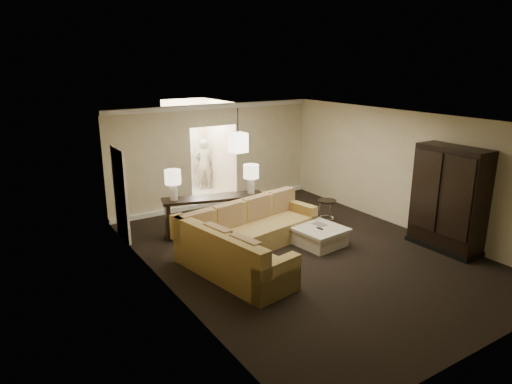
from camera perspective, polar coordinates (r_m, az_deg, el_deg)
ground at (r=9.79m, az=5.96°, el=-7.50°), size 8.00×8.00×0.00m
wall_back at (r=12.59m, az=-5.24°, el=4.58°), size 6.00×0.04×2.80m
wall_front at (r=6.86m, az=27.69°, el=-7.30°), size 6.00×0.04×2.80m
wall_left at (r=7.87m, az=-11.15°, el=-2.79°), size 0.04×8.00×2.80m
wall_right at (r=11.39m, az=18.11°, el=2.60°), size 0.04×8.00×2.80m
ceiling at (r=9.04m, az=6.48°, el=8.98°), size 6.00×8.00×0.02m
crown_molding at (r=12.35m, az=-5.29°, el=10.59°), size 6.00×0.10×0.12m
baseboard at (r=12.89m, az=-4.98°, el=-1.31°), size 6.00×0.10×0.12m
side_door at (r=10.53m, az=-16.57°, el=-0.31°), size 0.05×0.90×2.10m
foyer at (r=13.80m, az=-7.81°, el=5.09°), size 1.44×2.02×2.80m
sectional_sofa at (r=9.37m, az=-0.94°, el=-5.92°), size 3.43×3.07×0.99m
coffee_table at (r=10.13m, az=7.94°, el=-5.47°), size 1.10×1.10×0.42m
console_table at (r=10.62m, az=-5.29°, el=-2.45°), size 2.39×1.14×0.90m
armoire at (r=10.40m, az=22.94°, el=-1.05°), size 0.66×1.55×2.22m
drink_table at (r=11.52m, az=8.86°, el=-1.78°), size 0.45×0.45×0.56m
table_lamp_left at (r=10.25m, az=-10.34°, el=1.47°), size 0.36×0.36×0.69m
table_lamp_right at (r=10.60m, az=-0.62°, el=2.22°), size 0.36×0.36×0.69m
pendant_light at (r=11.37m, az=-2.26°, el=6.21°), size 0.38×0.38×1.09m
person at (r=14.30m, az=-6.55°, el=3.81°), size 0.75×0.63×1.77m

